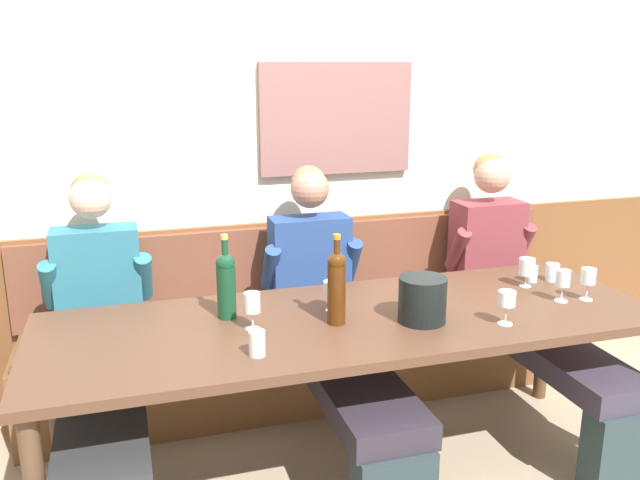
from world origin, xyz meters
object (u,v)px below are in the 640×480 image
water_tumbler_center (552,272)px  water_tumbler_left (257,343)px  dining_table (352,332)px  wine_glass_left_end (588,277)px  wall_bench (306,351)px  wine_bottle_clear_water (337,285)px  wine_glass_mid_left (563,279)px  person_center_left_seat (100,347)px  ice_bucket (422,300)px  person_center_right_seat (521,293)px  wine_glass_mid_right (527,267)px  wine_glass_center_rear (252,305)px  wine_glass_center_front (332,291)px  person_right_seat (333,322)px  water_tumbler_right (532,274)px  wine_bottle_green_tall (226,283)px  wine_glass_near_bucket (507,300)px

water_tumbler_center → water_tumbler_left: size_ratio=0.91×
dining_table → wine_glass_left_end: wine_glass_left_end is taller
wall_bench → water_tumbler_left: bearing=-115.3°
wine_bottle_clear_water → wine_glass_mid_left: bearing=-2.8°
person_center_left_seat → ice_bucket: bearing=-19.0°
person_center_left_seat → wine_glass_left_end: person_center_left_seat is taller
wine_glass_left_end → person_center_right_seat: bearing=93.5°
wine_glass_mid_right → wine_glass_center_rear: (-1.35, -0.14, 0.01)m
wine_bottle_clear_water → person_center_left_seat: bearing=159.0°
ice_bucket → wine_glass_center_front: size_ratio=1.49×
wall_bench → wine_glass_center_rear: 1.02m
person_right_seat → wine_glass_mid_left: (0.94, -0.41, 0.25)m
ice_bucket → water_tumbler_right: size_ratio=2.52×
dining_table → wine_glass_center_rear: bearing=-178.9°
wine_glass_mid_left → wine_glass_center_rear: bearing=176.4°
water_tumbler_right → wine_bottle_green_tall: bearing=-178.6°
person_center_left_seat → wine_glass_center_rear: size_ratio=8.49×
wine_glass_left_end → ice_bucket: bearing=-179.0°
wine_glass_center_rear → water_tumbler_right: bearing=7.8°
wall_bench → wine_glass_center_rear: size_ratio=18.78×
dining_table → person_center_right_seat: size_ratio=1.98×
person_center_left_seat → person_right_seat: 1.05m
person_right_seat → water_tumbler_center: (1.08, -0.15, 0.19)m
person_center_left_seat → person_right_seat: size_ratio=1.00×
wine_bottle_green_tall → wine_glass_center_front: 0.45m
wine_glass_near_bucket → wine_glass_mid_left: bearing=22.8°
wine_glass_mid_left → wine_glass_near_bucket: size_ratio=1.02×
wine_glass_mid_right → wine_glass_center_rear: 1.36m
dining_table → wine_bottle_clear_water: bearing=-153.2°
wall_bench → wine_bottle_clear_water: bearing=-96.4°
dining_table → wine_glass_center_rear: (-0.43, -0.01, 0.18)m
person_center_right_seat → wall_bench: bearing=160.2°
wall_bench → wine_glass_center_front: 0.84m
person_center_right_seat → water_tumbler_left: size_ratio=13.79×
wall_bench → person_right_seat: (0.02, -0.41, 0.33)m
wine_glass_center_front → dining_table: bearing=-58.8°
wine_bottle_clear_water → wine_glass_left_end: bearing=-3.3°
wall_bench → person_right_seat: person_right_seat is taller
wine_glass_mid_left → water_tumbler_center: wine_glass_mid_left is taller
wine_glass_mid_left → wine_glass_near_bucket: 0.42m
person_right_seat → wine_bottle_green_tall: size_ratio=3.67×
person_center_left_seat → ice_bucket: size_ratio=6.65×
wine_glass_mid_right → wine_glass_center_front: (-0.98, -0.03, -0.00)m
wine_bottle_clear_water → person_right_seat: bearing=74.1°
wall_bench → wine_glass_mid_right: (0.92, -0.59, 0.57)m
wine_glass_center_front → water_tumbler_right: 1.06m
wine_bottle_clear_water → wine_glass_left_end: wine_bottle_clear_water is taller
wine_bottle_green_tall → dining_table: bearing=-16.6°
wine_bottle_clear_water → wine_glass_mid_left: wine_bottle_clear_water is taller
wine_glass_center_rear → wine_glass_near_bucket: size_ratio=1.08×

